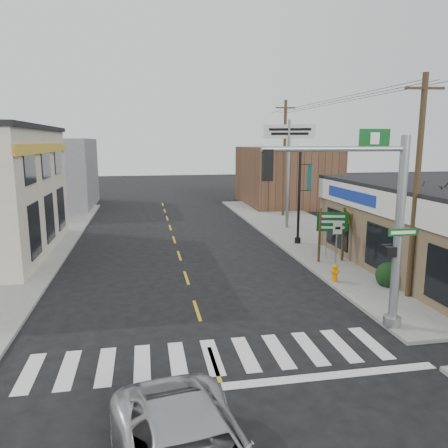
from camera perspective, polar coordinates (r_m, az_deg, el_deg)
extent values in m
plane|color=black|center=(12.92, -1.28, -17.78)|extent=(140.00, 140.00, 0.00)
cube|color=gray|center=(27.20, 13.22, -2.50)|extent=(6.00, 38.00, 0.13)
cube|color=gray|center=(25.99, -26.30, -3.97)|extent=(6.00, 38.00, 0.13)
cube|color=gold|center=(20.26, -4.93, -7.00)|extent=(0.12, 56.00, 0.01)
cube|color=silver|center=(13.27, -1.57, -16.94)|extent=(11.00, 2.20, 0.01)
cube|color=brown|center=(43.59, 8.06, 6.23)|extent=(8.00, 10.00, 5.60)
cube|color=slate|center=(44.28, -22.58, 6.10)|extent=(9.00, 10.00, 6.40)
cylinder|color=gray|center=(15.06, 21.84, -1.23)|extent=(0.29, 0.29, 6.23)
cylinder|color=gray|center=(13.67, 14.40, 9.49)|extent=(4.57, 0.17, 0.17)
cube|color=black|center=(12.96, 5.82, 7.64)|extent=(0.29, 0.23, 0.93)
cube|color=#094816|center=(14.86, 22.32, -1.01)|extent=(0.99, 0.04, 0.23)
cube|color=#094816|center=(14.23, 19.10, 10.53)|extent=(0.99, 0.05, 0.57)
cube|color=black|center=(15.01, 20.98, -3.45)|extent=(0.33, 0.27, 0.33)
cube|color=#473521|center=(22.52, 12.37, -1.45)|extent=(0.10, 0.10, 2.75)
cube|color=#473521|center=(23.04, 15.31, -1.31)|extent=(0.10, 0.10, 2.75)
cube|color=#0F5331|center=(22.59, 14.00, 0.30)|extent=(1.57, 0.05, 0.98)
cylinder|color=orange|center=(19.78, 14.28, -6.43)|extent=(0.22, 0.22, 0.62)
sphere|color=orange|center=(19.68, 14.32, -5.47)|extent=(0.24, 0.24, 0.24)
cylinder|color=gray|center=(23.17, 15.35, -1.63)|extent=(0.06, 0.06, 2.45)
cube|color=#D08E02|center=(22.97, 15.50, 0.63)|extent=(1.04, 0.03, 1.04)
cylinder|color=black|center=(26.22, 9.78, 3.61)|extent=(0.15, 0.15, 5.70)
sphere|color=silver|center=(26.03, 9.98, 9.97)|extent=(0.31, 0.31, 0.31)
cube|color=#0B4F4F|center=(26.32, 11.09, 6.00)|extent=(0.02, 0.60, 1.53)
cylinder|color=gray|center=(30.87, 8.37, 6.39)|extent=(0.22, 0.22, 7.50)
cube|color=silver|center=(30.79, 8.52, 11.87)|extent=(3.53, 0.18, 0.94)
cylinder|color=black|center=(20.96, 25.00, -2.11)|extent=(0.22, 0.22, 3.48)
ellipsoid|color=#163B18|center=(19.95, 20.78, -6.30)|extent=(1.15, 1.15, 0.86)
ellipsoid|color=black|center=(21.99, 25.70, -5.20)|extent=(1.07, 1.07, 0.80)
cylinder|color=#432A1B|center=(18.13, 23.83, 4.17)|extent=(0.22, 0.22, 8.50)
cube|color=#432A1B|center=(18.14, 24.75, 15.82)|extent=(1.48, 0.09, 0.09)
cylinder|color=#45351D|center=(36.03, 7.89, 8.41)|extent=(0.24, 0.24, 9.25)
cube|color=#45351D|center=(36.10, 8.06, 14.80)|extent=(1.61, 0.10, 0.10)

